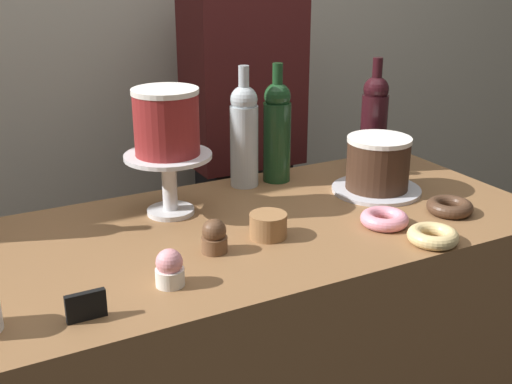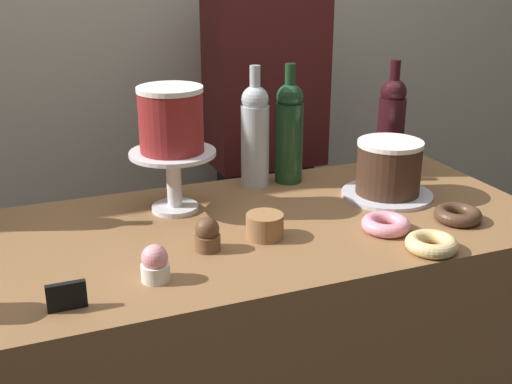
{
  "view_description": "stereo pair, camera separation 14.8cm",
  "coord_description": "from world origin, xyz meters",
  "px_view_note": "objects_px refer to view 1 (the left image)",
  "views": [
    {
      "loc": [
        -0.65,
        -1.23,
        1.51
      ],
      "look_at": [
        0.0,
        0.0,
        0.99
      ],
      "focal_mm": 45.19,
      "sensor_mm": 36.0,
      "label": 1
    },
    {
      "loc": [
        -0.51,
        -1.29,
        1.51
      ],
      "look_at": [
        0.0,
        0.0,
        0.99
      ],
      "focal_mm": 45.19,
      "sensor_mm": 36.0,
      "label": 2
    }
  ],
  "objects_px": {
    "chocolate_round_cake": "(378,163)",
    "wine_bottle_clear": "(244,134)",
    "white_layer_cake": "(166,122)",
    "donut_chocolate": "(450,207)",
    "wine_bottle_dark_red": "(374,121)",
    "cake_stand_pedestal": "(169,174)",
    "donut_glazed": "(433,236)",
    "cupcake_strawberry": "(170,269)",
    "cookie_stack": "(268,225)",
    "barista_figure": "(244,165)",
    "cupcake_chocolate": "(214,237)",
    "donut_pink": "(384,219)",
    "price_sign_chalkboard": "(86,306)",
    "wine_bottle_green": "(277,130)"
  },
  "relations": [
    {
      "from": "cupcake_chocolate",
      "to": "donut_glazed",
      "type": "height_order",
      "value": "cupcake_chocolate"
    },
    {
      "from": "cupcake_chocolate",
      "to": "cookie_stack",
      "type": "bearing_deg",
      "value": 5.9
    },
    {
      "from": "donut_glazed",
      "to": "donut_pink",
      "type": "bearing_deg",
      "value": 104.86
    },
    {
      "from": "cake_stand_pedestal",
      "to": "wine_bottle_clear",
      "type": "height_order",
      "value": "wine_bottle_clear"
    },
    {
      "from": "donut_chocolate",
      "to": "barista_figure",
      "type": "relative_size",
      "value": 0.07
    },
    {
      "from": "donut_chocolate",
      "to": "cookie_stack",
      "type": "relative_size",
      "value": 1.33
    },
    {
      "from": "donut_chocolate",
      "to": "wine_bottle_dark_red",
      "type": "bearing_deg",
      "value": 83.91
    },
    {
      "from": "cake_stand_pedestal",
      "to": "cookie_stack",
      "type": "bearing_deg",
      "value": -58.23
    },
    {
      "from": "wine_bottle_dark_red",
      "to": "price_sign_chalkboard",
      "type": "bearing_deg",
      "value": -155.1
    },
    {
      "from": "chocolate_round_cake",
      "to": "wine_bottle_green",
      "type": "height_order",
      "value": "wine_bottle_green"
    },
    {
      "from": "barista_figure",
      "to": "wine_bottle_dark_red",
      "type": "bearing_deg",
      "value": -62.07
    },
    {
      "from": "wine_bottle_dark_red",
      "to": "cupcake_chocolate",
      "type": "bearing_deg",
      "value": -155.15
    },
    {
      "from": "white_layer_cake",
      "to": "donut_glazed",
      "type": "xyz_separation_m",
      "value": [
        0.45,
        -0.43,
        -0.21
      ]
    },
    {
      "from": "wine_bottle_clear",
      "to": "donut_glazed",
      "type": "distance_m",
      "value": 0.58
    },
    {
      "from": "donut_pink",
      "to": "cupcake_chocolate",
      "type": "bearing_deg",
      "value": 172.32
    },
    {
      "from": "cake_stand_pedestal",
      "to": "price_sign_chalkboard",
      "type": "relative_size",
      "value": 2.98
    },
    {
      "from": "cake_stand_pedestal",
      "to": "donut_pink",
      "type": "xyz_separation_m",
      "value": [
        0.41,
        -0.3,
        -0.09
      ]
    },
    {
      "from": "white_layer_cake",
      "to": "donut_chocolate",
      "type": "distance_m",
      "value": 0.71
    },
    {
      "from": "wine_bottle_clear",
      "to": "price_sign_chalkboard",
      "type": "distance_m",
      "value": 0.75
    },
    {
      "from": "chocolate_round_cake",
      "to": "barista_figure",
      "type": "bearing_deg",
      "value": 101.25
    },
    {
      "from": "chocolate_round_cake",
      "to": "wine_bottle_clear",
      "type": "xyz_separation_m",
      "value": [
        -0.29,
        0.21,
        0.06
      ]
    },
    {
      "from": "cupcake_strawberry",
      "to": "donut_chocolate",
      "type": "bearing_deg",
      "value": 2.03
    },
    {
      "from": "white_layer_cake",
      "to": "wine_bottle_clear",
      "type": "distance_m",
      "value": 0.28
    },
    {
      "from": "cupcake_strawberry",
      "to": "price_sign_chalkboard",
      "type": "distance_m",
      "value": 0.18
    },
    {
      "from": "cupcake_chocolate",
      "to": "donut_pink",
      "type": "xyz_separation_m",
      "value": [
        0.41,
        -0.06,
        -0.02
      ]
    },
    {
      "from": "chocolate_round_cake",
      "to": "wine_bottle_green",
      "type": "distance_m",
      "value": 0.29
    },
    {
      "from": "cookie_stack",
      "to": "barista_figure",
      "type": "height_order",
      "value": "barista_figure"
    },
    {
      "from": "cake_stand_pedestal",
      "to": "wine_bottle_dark_red",
      "type": "bearing_deg",
      "value": 4.31
    },
    {
      "from": "donut_glazed",
      "to": "barista_figure",
      "type": "height_order",
      "value": "barista_figure"
    },
    {
      "from": "white_layer_cake",
      "to": "donut_glazed",
      "type": "height_order",
      "value": "white_layer_cake"
    },
    {
      "from": "price_sign_chalkboard",
      "to": "wine_bottle_dark_red",
      "type": "bearing_deg",
      "value": 24.9
    },
    {
      "from": "cookie_stack",
      "to": "price_sign_chalkboard",
      "type": "relative_size",
      "value": 1.2
    },
    {
      "from": "wine_bottle_green",
      "to": "donut_chocolate",
      "type": "xyz_separation_m",
      "value": [
        0.25,
        -0.41,
        -0.13
      ]
    },
    {
      "from": "cookie_stack",
      "to": "cupcake_strawberry",
      "type": "bearing_deg",
      "value": -158.37
    },
    {
      "from": "chocolate_round_cake",
      "to": "wine_bottle_clear",
      "type": "height_order",
      "value": "wine_bottle_clear"
    },
    {
      "from": "cookie_stack",
      "to": "barista_figure",
      "type": "distance_m",
      "value": 0.75
    },
    {
      "from": "donut_pink",
      "to": "cookie_stack",
      "type": "height_order",
      "value": "cookie_stack"
    },
    {
      "from": "wine_bottle_dark_red",
      "to": "cupcake_chocolate",
      "type": "distance_m",
      "value": 0.71
    },
    {
      "from": "cupcake_chocolate",
      "to": "barista_figure",
      "type": "xyz_separation_m",
      "value": [
        0.42,
        0.7,
        -0.11
      ]
    },
    {
      "from": "chocolate_round_cake",
      "to": "cupcake_strawberry",
      "type": "height_order",
      "value": "chocolate_round_cake"
    },
    {
      "from": "cake_stand_pedestal",
      "to": "barista_figure",
      "type": "bearing_deg",
      "value": 46.78
    },
    {
      "from": "wine_bottle_green",
      "to": "cookie_stack",
      "type": "distance_m",
      "value": 0.4
    },
    {
      "from": "wine_bottle_clear",
      "to": "donut_glazed",
      "type": "height_order",
      "value": "wine_bottle_clear"
    },
    {
      "from": "donut_chocolate",
      "to": "donut_pink",
      "type": "distance_m",
      "value": 0.19
    },
    {
      "from": "cake_stand_pedestal",
      "to": "donut_glazed",
      "type": "xyz_separation_m",
      "value": [
        0.45,
        -0.43,
        -0.09
      ]
    },
    {
      "from": "donut_pink",
      "to": "price_sign_chalkboard",
      "type": "distance_m",
      "value": 0.72
    },
    {
      "from": "cake_stand_pedestal",
      "to": "cupcake_strawberry",
      "type": "height_order",
      "value": "cake_stand_pedestal"
    },
    {
      "from": "donut_glazed",
      "to": "cupcake_chocolate",
      "type": "bearing_deg",
      "value": 157.71
    },
    {
      "from": "barista_figure",
      "to": "chocolate_round_cake",
      "type": "bearing_deg",
      "value": -78.75
    },
    {
      "from": "white_layer_cake",
      "to": "chocolate_round_cake",
      "type": "relative_size",
      "value": 0.93
    }
  ]
}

